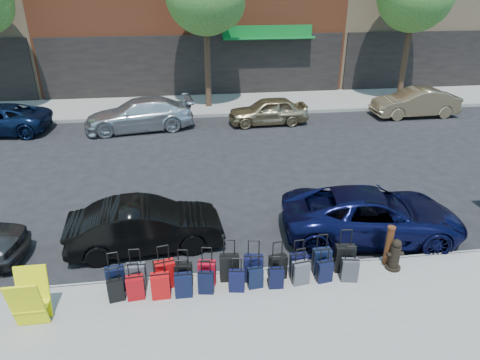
{
  "coord_description": "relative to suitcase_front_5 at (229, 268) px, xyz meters",
  "views": [
    {
      "loc": [
        -0.84,
        -12.36,
        6.23
      ],
      "look_at": [
        0.64,
        -1.5,
        1.02
      ],
      "focal_mm": 32.0,
      "sensor_mm": 36.0,
      "label": 1
    }
  ],
  "objects": [
    {
      "name": "ground",
      "position": [
        0.04,
        4.75,
        -0.46
      ],
      "size": [
        120.0,
        120.0,
        0.0
      ],
      "primitive_type": "plane",
      "color": "black",
      "rests_on": "ground"
    },
    {
      "name": "sidewalk_near",
      "position": [
        0.04,
        -1.75,
        -0.39
      ],
      "size": [
        60.0,
        4.0,
        0.15
      ],
      "primitive_type": "cube",
      "color": "gray",
      "rests_on": "ground"
    },
    {
      "name": "sidewalk_far",
      "position": [
        0.04,
        14.75,
        -0.39
      ],
      "size": [
        60.0,
        4.0,
        0.15
      ],
      "primitive_type": "cube",
      "color": "gray",
      "rests_on": "ground"
    },
    {
      "name": "curb_near",
      "position": [
        0.04,
        0.27,
        -0.39
      ],
      "size": [
        60.0,
        0.08,
        0.15
      ],
      "primitive_type": "cube",
      "color": "gray",
      "rests_on": "ground"
    },
    {
      "name": "curb_far",
      "position": [
        0.04,
        12.73,
        -0.39
      ],
      "size": [
        60.0,
        0.08,
        0.15
      ],
      "primitive_type": "cube",
      "color": "gray",
      "rests_on": "ground"
    },
    {
      "name": "suitcase_front_0",
      "position": [
        -2.44,
        -0.03,
        -0.02
      ],
      "size": [
        0.41,
        0.26,
        0.93
      ],
      "rotation": [
        0.0,
        0.0,
        0.14
      ],
      "color": "black",
      "rests_on": "sidewalk_near"
    },
    {
      "name": "suitcase_front_1",
      "position": [
        -2.0,
        -0.0,
        -0.01
      ],
      "size": [
        0.41,
        0.24,
        0.95
      ],
      "rotation": [
        0.0,
        0.0,
        -0.05
      ],
      "color": "#434248",
      "rests_on": "sidewalk_near"
    },
    {
      "name": "suitcase_front_2",
      "position": [
        -1.39,
        -0.04,
        0.0
      ],
      "size": [
        0.45,
        0.31,
        1.0
      ],
      "rotation": [
        0.0,
        0.0,
        0.21
      ],
      "color": "#A90A0C",
      "rests_on": "sidewalk_near"
    },
    {
      "name": "suitcase_front_3",
      "position": [
        -1.0,
        -0.07,
        -0.03
      ],
      "size": [
        0.4,
        0.26,
        0.89
      ],
      "rotation": [
        0.0,
        0.0,
        -0.16
      ],
      "color": "black",
      "rests_on": "sidewalk_near"
    },
    {
      "name": "suitcase_front_4",
      "position": [
        -0.5,
        -0.07,
        -0.03
      ],
      "size": [
        0.4,
        0.27,
        0.9
      ],
      "rotation": [
        0.0,
        0.0,
        -0.18
      ],
      "color": "maroon",
      "rests_on": "sidewalk_near"
    },
    {
      "name": "suitcase_front_5",
      "position": [
        0.0,
        0.0,
        0.0
      ],
      "size": [
        0.43,
        0.27,
        1.0
      ],
      "rotation": [
        0.0,
        0.0,
        -0.09
      ],
      "color": "black",
      "rests_on": "sidewalk_near"
    },
    {
      "name": "suitcase_front_6",
      "position": [
        0.52,
        -0.09,
        0.0
      ],
      "size": [
        0.45,
        0.3,
        1.0
      ],
      "rotation": [
        0.0,
        0.0,
        -0.17
      ],
      "color": "black",
      "rests_on": "sidewalk_near"
    },
    {
      "name": "suitcase_front_7",
      "position": [
        1.07,
        -0.09,
        -0.03
      ],
      "size": [
        0.41,
        0.27,
        0.92
      ],
      "rotation": [
        0.0,
        0.0,
        0.16
      ],
      "color": "black",
      "rests_on": "sidewalk_near"
    },
    {
      "name": "suitcase_front_8",
      "position": [
        1.54,
        -0.09,
        -0.03
      ],
      "size": [
        0.39,
        0.23,
        0.92
      ],
      "rotation": [
        0.0,
        0.0,
        0.05
      ],
      "color": "black",
      "rests_on": "sidewalk_near"
    },
    {
      "name": "suitcase_front_9",
      "position": [
        2.09,
        -0.01,
        -0.01
      ],
      "size": [
        0.41,
        0.24,
        0.96
      ],
      "rotation": [
        0.0,
        0.0,
        0.04
      ],
      "color": "black",
      "rests_on": "sidewalk_near"
    },
    {
      "name": "suitcase_front_10",
      "position": [
        2.62,
        -0.03,
        0.01
      ],
      "size": [
        0.46,
        0.29,
        1.05
      ],
      "rotation": [
        0.0,
        0.0,
        -0.12
      ],
      "color": "black",
      "rests_on": "sidewalk_near"
    },
    {
      "name": "suitcase_back_0",
      "position": [
        -2.4,
        -0.34,
        -0.07
      ],
      "size": [
        0.36,
        0.25,
        0.78
      ],
      "rotation": [
        0.0,
        0.0,
        0.19
      ],
      "color": "black",
      "rests_on": "sidewalk_near"
    },
    {
      "name": "suitcase_back_1",
      "position": [
        -2.0,
        -0.34,
        -0.05
      ],
      "size": [
        0.37,
        0.24,
        0.85
      ],
      "rotation": [
        0.0,
        0.0,
        0.09
      ],
      "color": "#97090F",
      "rests_on": "sidewalk_near"
    },
    {
      "name": "suitcase_back_2",
      "position": [
        -1.48,
        -0.38,
        -0.03
      ],
      "size": [
        0.39,
        0.23,
        0.91
      ],
      "rotation": [
        0.0,
        0.0,
        0.03
      ],
      "color": "#B30B0D",
      "rests_on": "sidewalk_near"
    },
    {
      "name": "suitcase_back_3",
      "position": [
        -1.01,
        -0.4,
        -0.05
      ],
      "size": [
        0.36,
        0.21,
        0.86
      ],
      "rotation": [
        0.0,
        0.0,
        -0.0
      ],
      "color": "black",
      "rests_on": "sidewalk_near"
    },
    {
      "name": "suitcase_back_4",
      "position": [
        -0.54,
        -0.36,
        -0.07
      ],
      "size": [
        0.36,
        0.25,
        0.79
      ],
      "rotation": [
        0.0,
        0.0,
        -0.18
      ],
      "color": "black",
      "rests_on": "sidewalk_near"
    },
    {
      "name": "suitcase_back_5",
      "position": [
        0.11,
        -0.38,
        -0.07
      ],
      "size": [
        0.36,
        0.24,
        0.79
      ],
      "rotation": [
        0.0,
        0.0,
        -0.16
      ],
      "color": "black",
      "rests_on": "sidewalk_near"
    },
    {
      "name": "suitcase_back_6",
      "position": [
        0.52,
        -0.32,
        -0.07
      ],
      "size": [
        0.34,
        0.22,
        0.77
      ],
      "rotation": [
        0.0,
        0.0,
        0.09
      ],
      "color": "black",
      "rests_on": "sidewalk_near"
    },
    {
      "name": "suitcase_back_7",
      "position": [
        0.96,
        -0.39,
        -0.08
      ],
      "size": [
        0.33,
        0.2,
        0.76
      ],
      "rotation": [
        0.0,
        0.0,
        -0.06
      ],
      "color": "black",
      "rests_on": "sidewalk_near"
    },
    {
      "name": "suitcase_back_8",
      "position": [
        1.52,
        -0.33,
        -0.04
      ],
      "size": [
        0.39,
        0.26,
        0.86
      ],
      "rotation": [
        0.0,
        0.0,
        0.15
      ],
      "color": "#434349",
      "rests_on": "sidewalk_near"
    },
    {
      "name": "suitcase_back_9",
      "position": [
        2.06,
        -0.33,
        -0.06
      ],
      "size": [
        0.36,
        0.24,
        0.8
      ],
      "rotation": [
        0.0,
        0.0,
        0.14
      ],
      "color": "black",
      "rests_on": "sidewalk_near"
    },
    {
      "name": "suitcase_back_10",
      "position": [
        2.61,
        -0.38,
        -0.05
      ],
      "size": [
        0.39,
        0.27,
        0.86
      ],
      "rotation": [
        0.0,
        0.0,
        -0.17
      ],
      "color": "#36363A",
      "rests_on": "sidewalk_near"
    },
    {
      "name": "fire_hydrant",
      "position": [
        3.78,
        -0.11,
        0.04
      ],
      "size": [
        0.39,
        0.35,
        0.77
      ],
      "rotation": [
        0.0,
        0.0,
        -0.01
      ],
      "color": "black",
      "rests_on": "sidewalk_near"
    },
    {
      "name": "bollard",
      "position": [
        3.7,
        0.08,
        0.2
      ],
      "size": [
        0.18,
        0.18,
        1.0
      ],
      "color": "#38190C",
      "rests_on": "sidewalk_near"
    },
    {
      "name": "display_rack",
      "position": [
        -3.9,
        -0.76,
        0.22
      ],
      "size": [
        0.61,
        0.67,
        1.09
      ],
      "rotation": [
        0.0,
        0.0,
        0.0
      ],
      "color": "#EDEA0D",
      "rests_on": "sidewalk_near"
    },
    {
      "name": "car_near_1",
      "position": [
        -1.9,
        1.75,
        0.16
      ],
      "size": [
        3.9,
        1.63,
        1.25
      ],
      "primitive_type": "imported",
      "rotation": [
        0.0,
        0.0,
        1.65
      ],
      "color": "black",
      "rests_on": "ground"
    },
    {
      "name": "car_near_2",
      "position": [
        3.9,
        1.48,
        0.18
      ],
      "size": [
        4.89,
        2.73,
        1.29
      ],
      "primitive_type": "imported",
      "rotation": [
        0.0,
        0.0,
        1.44
      ],
      "color": "#0C0F38",
      "rests_on": "ground"
    },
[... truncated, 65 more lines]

